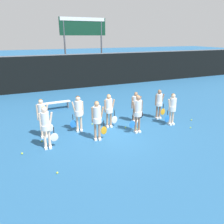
{
  "coord_description": "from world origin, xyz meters",
  "views": [
    {
      "loc": [
        -3.83,
        -8.85,
        4.33
      ],
      "look_at": [
        0.02,
        0.05,
        0.93
      ],
      "focal_mm": 35.0,
      "sensor_mm": 36.0,
      "label": 1
    }
  ],
  "objects_px": {
    "tennis_ball_2": "(191,120)",
    "tennis_ball_4": "(92,124)",
    "bench_courtside": "(56,103)",
    "player_0": "(46,124)",
    "player_6": "(109,108)",
    "player_7": "(136,105)",
    "tennis_ball_5": "(22,153)",
    "tennis_ball_7": "(190,128)",
    "tennis_ball_8": "(43,130)",
    "player_2": "(138,111)",
    "tennis_ball_9": "(136,116)",
    "player_4": "(42,115)",
    "tennis_ball_6": "(137,128)",
    "tennis_ball_0": "(57,173)",
    "tennis_ball_1": "(126,127)",
    "player_5": "(78,111)",
    "player_8": "(159,102)",
    "scoreboard": "(83,33)",
    "player_3": "(172,107)",
    "player_1": "(97,117)",
    "tennis_ball_3": "(42,141)"
  },
  "relations": [
    {
      "from": "tennis_ball_2",
      "to": "tennis_ball_4",
      "type": "height_order",
      "value": "tennis_ball_2"
    },
    {
      "from": "bench_courtside",
      "to": "player_0",
      "type": "xyz_separation_m",
      "value": [
        -1.19,
        -4.92,
        0.67
      ]
    },
    {
      "from": "player_6",
      "to": "player_7",
      "type": "height_order",
      "value": "player_6"
    },
    {
      "from": "tennis_ball_4",
      "to": "tennis_ball_5",
      "type": "xyz_separation_m",
      "value": [
        -3.44,
        -1.76,
        0.0
      ]
    },
    {
      "from": "tennis_ball_7",
      "to": "tennis_ball_8",
      "type": "xyz_separation_m",
      "value": [
        -6.76,
        2.65,
        0.0
      ]
    },
    {
      "from": "player_2",
      "to": "tennis_ball_9",
      "type": "distance_m",
      "value": 2.4
    },
    {
      "from": "player_4",
      "to": "tennis_ball_6",
      "type": "bearing_deg",
      "value": -5.73
    },
    {
      "from": "tennis_ball_0",
      "to": "tennis_ball_4",
      "type": "height_order",
      "value": "tennis_ball_0"
    },
    {
      "from": "tennis_ball_1",
      "to": "player_2",
      "type": "bearing_deg",
      "value": -67.82
    },
    {
      "from": "tennis_ball_6",
      "to": "tennis_ball_7",
      "type": "xyz_separation_m",
      "value": [
        2.5,
        -0.97,
        -0.0
      ]
    },
    {
      "from": "player_5",
      "to": "tennis_ball_2",
      "type": "bearing_deg",
      "value": 0.92
    },
    {
      "from": "tennis_ball_2",
      "to": "tennis_ball_9",
      "type": "height_order",
      "value": "tennis_ball_2"
    },
    {
      "from": "tennis_ball_0",
      "to": "tennis_ball_9",
      "type": "relative_size",
      "value": 1.05
    },
    {
      "from": "player_4",
      "to": "bench_courtside",
      "type": "bearing_deg",
      "value": 78.2
    },
    {
      "from": "player_6",
      "to": "tennis_ball_4",
      "type": "height_order",
      "value": "player_6"
    },
    {
      "from": "player_0",
      "to": "player_7",
      "type": "height_order",
      "value": "player_0"
    },
    {
      "from": "tennis_ball_4",
      "to": "tennis_ball_0",
      "type": "bearing_deg",
      "value": -124.03
    },
    {
      "from": "player_8",
      "to": "scoreboard",
      "type": "bearing_deg",
      "value": 100.16
    },
    {
      "from": "player_5",
      "to": "player_6",
      "type": "distance_m",
      "value": 1.52
    },
    {
      "from": "player_8",
      "to": "tennis_ball_4",
      "type": "distance_m",
      "value": 3.8
    },
    {
      "from": "player_3",
      "to": "player_8",
      "type": "distance_m",
      "value": 1.02
    },
    {
      "from": "player_1",
      "to": "player_8",
      "type": "xyz_separation_m",
      "value": [
        3.96,
        1.15,
        -0.1
      ]
    },
    {
      "from": "player_7",
      "to": "tennis_ball_6",
      "type": "bearing_deg",
      "value": -107.94
    },
    {
      "from": "player_0",
      "to": "tennis_ball_4",
      "type": "height_order",
      "value": "player_0"
    },
    {
      "from": "bench_courtside",
      "to": "tennis_ball_5",
      "type": "bearing_deg",
      "value": -115.11
    },
    {
      "from": "player_2",
      "to": "tennis_ball_6",
      "type": "relative_size",
      "value": 26.7
    },
    {
      "from": "tennis_ball_3",
      "to": "tennis_ball_8",
      "type": "relative_size",
      "value": 0.98
    },
    {
      "from": "scoreboard",
      "to": "bench_courtside",
      "type": "bearing_deg",
      "value": -120.62
    },
    {
      "from": "player_0",
      "to": "player_4",
      "type": "distance_m",
      "value": 1.11
    },
    {
      "from": "player_2",
      "to": "player_8",
      "type": "xyz_separation_m",
      "value": [
        1.99,
        1.16,
        -0.12
      ]
    },
    {
      "from": "tennis_ball_7",
      "to": "tennis_ball_2",
      "type": "bearing_deg",
      "value": 45.28
    },
    {
      "from": "player_6",
      "to": "player_4",
      "type": "bearing_deg",
      "value": -174.64
    },
    {
      "from": "scoreboard",
      "to": "player_4",
      "type": "relative_size",
      "value": 3.26
    },
    {
      "from": "player_6",
      "to": "tennis_ball_7",
      "type": "xyz_separation_m",
      "value": [
        3.63,
        -1.77,
        -0.96
      ]
    },
    {
      "from": "player_4",
      "to": "tennis_ball_9",
      "type": "relative_size",
      "value": 27.69
    },
    {
      "from": "tennis_ball_9",
      "to": "player_3",
      "type": "bearing_deg",
      "value": -59.76
    },
    {
      "from": "player_5",
      "to": "tennis_ball_2",
      "type": "height_order",
      "value": "player_5"
    },
    {
      "from": "tennis_ball_9",
      "to": "bench_courtside",
      "type": "bearing_deg",
      "value": 141.88
    },
    {
      "from": "tennis_ball_2",
      "to": "tennis_ball_5",
      "type": "bearing_deg",
      "value": -178.74
    },
    {
      "from": "scoreboard",
      "to": "tennis_ball_2",
      "type": "height_order",
      "value": "scoreboard"
    },
    {
      "from": "tennis_ball_4",
      "to": "player_7",
      "type": "bearing_deg",
      "value": -12.54
    },
    {
      "from": "player_1",
      "to": "tennis_ball_3",
      "type": "xyz_separation_m",
      "value": [
        -2.29,
        0.74,
        -1.01
      ]
    },
    {
      "from": "player_4",
      "to": "tennis_ball_5",
      "type": "distance_m",
      "value": 1.87
    },
    {
      "from": "tennis_ball_1",
      "to": "tennis_ball_8",
      "type": "bearing_deg",
      "value": 160.61
    },
    {
      "from": "player_2",
      "to": "tennis_ball_0",
      "type": "bearing_deg",
      "value": -154.09
    },
    {
      "from": "player_2",
      "to": "player_4",
      "type": "relative_size",
      "value": 1.01
    },
    {
      "from": "tennis_ball_7",
      "to": "tennis_ball_8",
      "type": "bearing_deg",
      "value": 158.62
    },
    {
      "from": "player_2",
      "to": "tennis_ball_7",
      "type": "xyz_separation_m",
      "value": [
        2.67,
        -0.65,
        -1.04
      ]
    },
    {
      "from": "player_4",
      "to": "scoreboard",
      "type": "bearing_deg",
      "value": 69.6
    },
    {
      "from": "player_4",
      "to": "player_5",
      "type": "xyz_separation_m",
      "value": [
        1.62,
        0.03,
        -0.01
      ]
    }
  ]
}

